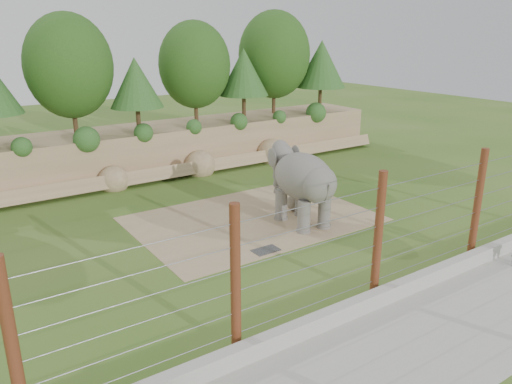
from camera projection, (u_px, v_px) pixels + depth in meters
ground at (285, 245)px, 18.99m from camera, size 90.00×90.00×0.00m
back_embankment at (159, 102)px, 28.05m from camera, size 30.00×5.52×8.77m
dirt_patch at (253, 219)px, 21.62m from camera, size 10.00×7.00×0.02m
drain_grate at (266, 250)px, 18.50m from camera, size 1.00×0.60×0.03m
elephant at (303, 188)px, 20.66m from camera, size 1.96×4.03×3.18m
stone_ball at (294, 202)px, 22.53m from camera, size 0.74×0.74×0.74m
retaining_wall at (386, 295)px, 14.98m from camera, size 26.00×0.35×0.50m
walkway at (442, 334)px, 13.48m from camera, size 26.00×4.00×0.01m
barrier_fence at (378, 235)px, 14.83m from camera, size 20.26×0.26×4.00m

